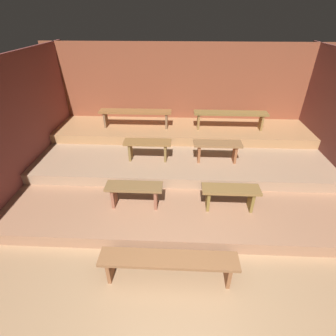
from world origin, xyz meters
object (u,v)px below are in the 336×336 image
(bench_floor_center, at_px, (169,262))
(bench_lower_right, at_px, (230,193))
(bench_upper_right, at_px, (230,115))
(bench_upper_left, at_px, (136,114))
(bench_lower_left, at_px, (134,191))
(bench_middle_left, at_px, (148,146))
(bench_middle_right, at_px, (217,148))

(bench_floor_center, relative_size, bench_lower_right, 1.89)
(bench_upper_right, bearing_deg, bench_floor_center, -109.36)
(bench_floor_center, bearing_deg, bench_lower_right, 52.37)
(bench_upper_left, xyz_separation_m, bench_upper_right, (2.33, 0.00, 0.00))
(bench_lower_left, relative_size, bench_middle_left, 0.99)
(bench_lower_right, height_order, bench_upper_right, bench_upper_right)
(bench_lower_left, xyz_separation_m, bench_upper_left, (-0.34, 2.51, 0.47))
(bench_upper_left, bearing_deg, bench_floor_center, -75.37)
(bench_lower_left, xyz_separation_m, bench_middle_right, (1.55, 1.27, 0.22))
(bench_upper_left, relative_size, bench_upper_right, 1.00)
(bench_lower_right, xyz_separation_m, bench_upper_right, (0.34, 2.51, 0.47))
(bench_lower_right, bearing_deg, bench_lower_left, 180.00)
(bench_floor_center, distance_m, bench_upper_left, 3.98)
(bench_lower_left, bearing_deg, bench_middle_left, 85.72)
(bench_lower_left, height_order, bench_lower_right, same)
(bench_middle_right, height_order, bench_upper_right, bench_upper_right)
(bench_lower_left, height_order, bench_upper_right, bench_upper_right)
(bench_lower_right, relative_size, bench_upper_right, 0.55)
(bench_middle_left, bearing_deg, bench_middle_right, 0.00)
(bench_lower_right, distance_m, bench_upper_right, 2.58)
(bench_lower_left, bearing_deg, bench_lower_right, 0.00)
(bench_lower_right, xyz_separation_m, bench_middle_left, (-1.55, 1.27, 0.22))
(bench_middle_right, xyz_separation_m, bench_upper_left, (-1.89, 1.24, 0.25))
(bench_upper_left, bearing_deg, bench_middle_left, -70.74)
(bench_lower_left, relative_size, bench_upper_right, 0.55)
(bench_floor_center, bearing_deg, bench_middle_left, 102.31)
(bench_lower_right, relative_size, bench_middle_right, 0.99)
(bench_lower_right, xyz_separation_m, bench_middle_right, (-0.09, 1.27, 0.22))
(bench_lower_left, height_order, bench_middle_left, bench_middle_left)
(bench_lower_left, xyz_separation_m, bench_upper_right, (1.99, 2.51, 0.47))
(bench_middle_right, bearing_deg, bench_upper_left, 146.74)
(bench_upper_right, bearing_deg, bench_middle_right, -109.26)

